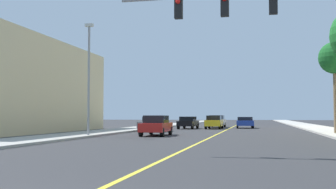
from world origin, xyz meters
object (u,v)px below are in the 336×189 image
car_silver (217,121)px  car_blue (245,122)px  car_gray (154,124)px  car_black (188,122)px  street_lamp (89,73)px  car_yellow (214,122)px  palm_far (335,59)px  car_red (156,125)px  traffic_signal_mast (298,21)px

car_silver → car_blue: bearing=-36.7°
car_gray → car_black: bearing=-100.0°
car_silver → car_black: car_silver is taller
car_silver → car_black: size_ratio=1.02×
street_lamp → car_yellow: size_ratio=1.75×
street_lamp → palm_far: bearing=21.6°
car_red → car_silver: bearing=82.0°
car_yellow → car_blue: car_yellow is taller
car_silver → traffic_signal_mast: bearing=-78.6°
car_yellow → car_blue: 4.64m
car_silver → car_blue: 4.50m
car_red → car_blue: 20.80m
car_red → street_lamp: bearing=-146.3°
car_gray → car_silver: bearing=-104.4°
car_silver → car_red: 22.84m
palm_far → car_yellow: size_ratio=1.59×
car_silver → car_black: (-2.60, -6.62, -0.07)m
car_gray → car_yellow: bearing=-115.1°
car_silver → car_red: (-2.35, -22.72, -0.02)m
car_silver → car_red: car_silver is taller
car_gray → car_red: size_ratio=0.98×
traffic_signal_mast → car_yellow: size_ratio=2.40×
street_lamp → car_red: 6.27m
palm_far → car_black: bearing=137.9°
car_silver → car_red: bearing=-94.5°
palm_far → car_silver: palm_far is taller
car_black → car_blue: bearing=34.1°
car_silver → car_gray: car_silver is taller
traffic_signal_mast → car_silver: size_ratio=2.43×
street_lamp → traffic_signal_mast: bearing=-40.1°
street_lamp → car_gray: 11.27m
car_red → car_gray: bearing=103.1°
car_yellow → car_red: bearing=-98.8°
traffic_signal_mast → palm_far: 18.34m
car_black → car_blue: car_black is taller
palm_far → car_gray: (-15.26, 3.55, -5.10)m
car_gray → car_yellow: (4.64, 9.20, 0.03)m
car_red → car_black: bearing=88.8°
car_yellow → car_blue: size_ratio=1.02×
car_gray → car_red: car_red is taller
street_lamp → car_silver: street_lamp is taller
car_silver → street_lamp: bearing=-102.8°
palm_far → car_black: 18.87m
car_gray → car_black: size_ratio=1.05×
traffic_signal_mast → car_gray: size_ratio=2.36×
palm_far → car_silver: size_ratio=1.61×
traffic_signal_mast → street_lamp: street_lamp is taller
traffic_signal_mast → car_yellow: bearing=101.6°
palm_far → car_black: size_ratio=1.64×
car_red → palm_far: bearing=14.4°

